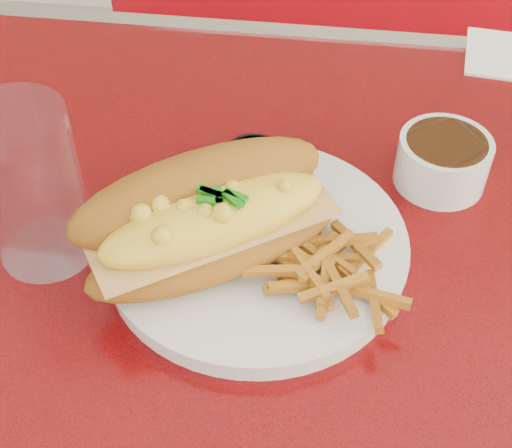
# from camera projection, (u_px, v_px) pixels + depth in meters

# --- Properties ---
(diner_table) EXTENTS (1.23, 0.83, 0.77)m
(diner_table) POSITION_uv_depth(u_px,v_px,m) (386.00, 365.00, 0.78)
(diner_table) COLOR red
(diner_table) RESTS_ON ground
(booth_bench_far) EXTENTS (1.20, 0.51, 0.90)m
(booth_bench_far) POSITION_uv_depth(u_px,v_px,m) (370.00, 135.00, 1.57)
(booth_bench_far) COLOR #A10A15
(booth_bench_far) RESTS_ON ground
(dinner_plate) EXTENTS (0.34, 0.34, 0.02)m
(dinner_plate) POSITION_uv_depth(u_px,v_px,m) (256.00, 245.00, 0.66)
(dinner_plate) COLOR silver
(dinner_plate) RESTS_ON diner_table
(mac_hoagie) EXTENTS (0.26, 0.23, 0.11)m
(mac_hoagie) POSITION_uv_depth(u_px,v_px,m) (209.00, 218.00, 0.61)
(mac_hoagie) COLOR #965D18
(mac_hoagie) RESTS_ON dinner_plate
(fries_pile) EXTENTS (0.12, 0.11, 0.03)m
(fries_pile) POSITION_uv_depth(u_px,v_px,m) (321.00, 262.00, 0.62)
(fries_pile) COLOR orange
(fries_pile) RESTS_ON dinner_plate
(fork) EXTENTS (0.06, 0.12, 0.00)m
(fork) POSITION_uv_depth(u_px,v_px,m) (323.00, 248.00, 0.65)
(fork) COLOR silver
(fork) RESTS_ON dinner_plate
(gravy_ramekin) EXTENTS (0.11, 0.11, 0.05)m
(gravy_ramekin) POSITION_uv_depth(u_px,v_px,m) (443.00, 160.00, 0.72)
(gravy_ramekin) COLOR silver
(gravy_ramekin) RESTS_ON diner_table
(sauce_cup_left) EXTENTS (0.06, 0.06, 0.03)m
(sauce_cup_left) POSITION_uv_depth(u_px,v_px,m) (253.00, 158.00, 0.75)
(sauce_cup_left) COLOR black
(sauce_cup_left) RESTS_ON diner_table
(water_tumbler) EXTENTS (0.12, 0.12, 0.16)m
(water_tumbler) POSITION_uv_depth(u_px,v_px,m) (31.00, 187.00, 0.62)
(water_tumbler) COLOR silver
(water_tumbler) RESTS_ON diner_table
(paper_napkin) EXTENTS (0.12, 0.12, 0.00)m
(paper_napkin) POSITION_uv_depth(u_px,v_px,m) (511.00, 56.00, 0.91)
(paper_napkin) COLOR white
(paper_napkin) RESTS_ON diner_table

